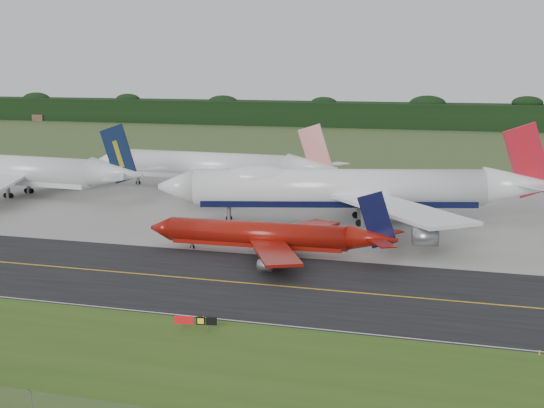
{
  "coord_description": "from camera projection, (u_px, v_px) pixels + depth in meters",
  "views": [
    {
      "loc": [
        32.17,
        -101.45,
        30.25
      ],
      "look_at": [
        -5.02,
        22.0,
        6.58
      ],
      "focal_mm": 50.0,
      "sensor_mm": 36.0,
      "label": 1
    }
  ],
  "objects": [
    {
      "name": "taxiway_centreline",
      "position": [
        253.0,
        284.0,
        106.36
      ],
      "size": [
        400.0,
        0.4,
        0.0
      ],
      "primitive_type": "cube",
      "color": "gold",
      "rests_on": "taxiway"
    },
    {
      "name": "edge_marker_center",
      "position": [
        203.0,
        318.0,
        91.02
      ],
      "size": [
        0.16,
        0.16,
        0.5
      ],
      "primitive_type": "cylinder",
      "color": "yellow",
      "rests_on": "ground"
    },
    {
      "name": "jet_ba_747",
      "position": [
        353.0,
        188.0,
        146.97
      ],
      "size": [
        77.07,
        62.51,
        19.68
      ],
      "color": "white",
      "rests_on": "ground"
    },
    {
      "name": "taxiway_sign",
      "position": [
        195.0,
        321.0,
        87.45
      ],
      "size": [
        4.96,
        1.03,
        1.67
      ],
      "color": "slate",
      "rests_on": "ground"
    },
    {
      "name": "jet_navy_gold",
      "position": [
        17.0,
        171.0,
        177.38
      ],
      "size": [
        68.58,
        59.6,
        17.69
      ],
      "color": "silver",
      "rests_on": "ground"
    },
    {
      "name": "grass_verge",
      "position": [
        158.0,
        366.0,
        77.17
      ],
      "size": [
        400.0,
        30.0,
        0.01
      ],
      "primitive_type": "cube",
      "color": "#305017",
      "rests_on": "ground"
    },
    {
      "name": "edge_marker_right",
      "position": [
        539.0,
        353.0,
        80.16
      ],
      "size": [
        0.16,
        0.16,
        0.5
      ],
      "primitive_type": "cylinder",
      "color": "yellow",
      "rests_on": "ground"
    },
    {
      "name": "taxiway",
      "position": [
        253.0,
        284.0,
        106.36
      ],
      "size": [
        400.0,
        32.0,
        0.02
      ],
      "primitive_type": "cube",
      "color": "black",
      "rests_on": "ground"
    },
    {
      "name": "apron",
      "position": [
        335.0,
        212.0,
        158.16
      ],
      "size": [
        400.0,
        78.0,
        0.01
      ],
      "primitive_type": "cube",
      "color": "gray",
      "rests_on": "ground"
    },
    {
      "name": "horizon_treeline",
      "position": [
        431.0,
        117.0,
        366.95
      ],
      "size": [
        700.0,
        25.0,
        12.0
      ],
      "color": "black",
      "rests_on": "ground"
    },
    {
      "name": "ground",
      "position": [
        261.0,
        276.0,
        110.13
      ],
      "size": [
        600.0,
        600.0,
        0.0
      ],
      "primitive_type": "plane",
      "color": "#314D23",
      "rests_on": "ground"
    },
    {
      "name": "jet_red_737",
      "position": [
        271.0,
        236.0,
        122.37
      ],
      "size": [
        41.48,
        33.9,
        11.22
      ],
      "color": "maroon",
      "rests_on": "ground"
    },
    {
      "name": "jet_star_tail",
      "position": [
        213.0,
        167.0,
        186.4
      ],
      "size": [
        64.27,
        53.8,
        16.97
      ],
      "color": "white",
      "rests_on": "ground"
    },
    {
      "name": "taxiway_edge_line",
      "position": [
        213.0,
        318.0,
        91.76
      ],
      "size": [
        400.0,
        0.25,
        0.0
      ],
      "primitive_type": "cube",
      "color": "silver",
      "rests_on": "taxiway"
    }
  ]
}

